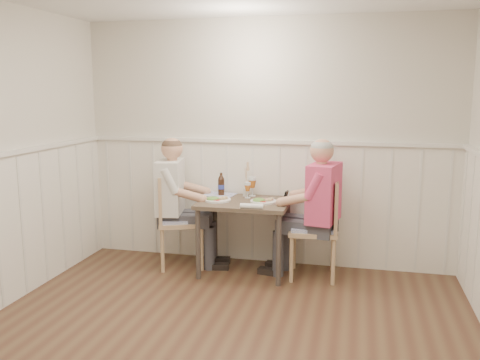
{
  "coord_description": "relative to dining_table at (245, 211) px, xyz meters",
  "views": [
    {
      "loc": [
        0.97,
        -3.05,
        1.85
      ],
      "look_at": [
        -0.15,
        1.64,
        1.0
      ],
      "focal_mm": 38.0,
      "sensor_mm": 36.0,
      "label": 1
    }
  ],
  "objects": [
    {
      "name": "wainscot",
      "position": [
        0.15,
        -1.15,
        0.04
      ],
      "size": [
        4.0,
        4.49,
        1.34
      ],
      "color": "white",
      "rests_on": "ground"
    },
    {
      "name": "grass_vase",
      "position": [
        -0.05,
        0.24,
        0.28
      ],
      "size": [
        0.04,
        0.04,
        0.39
      ],
      "color": "silver",
      "rests_on": "dining_table"
    },
    {
      "name": "plate_man",
      "position": [
        0.19,
        -0.02,
        0.12
      ],
      "size": [
        0.26,
        0.26,
        0.07
      ],
      "color": "white",
      "rests_on": "dining_table"
    },
    {
      "name": "beer_bottle",
      "position": [
        -0.3,
        0.21,
        0.21
      ],
      "size": [
        0.07,
        0.07,
        0.24
      ],
      "color": "black",
      "rests_on": "dining_table"
    },
    {
      "name": "room_shell",
      "position": [
        0.15,
        -1.84,
        0.87
      ],
      "size": [
        4.04,
        4.54,
        2.6
      ],
      "color": "beige",
      "rests_on": "ground"
    },
    {
      "name": "beer_glass_a",
      "position": [
        0.03,
        0.25,
        0.24
      ],
      "size": [
        0.08,
        0.08,
        0.21
      ],
      "color": "silver",
      "rests_on": "dining_table"
    },
    {
      "name": "rolled_napkin",
      "position": [
        0.14,
        -0.31,
        0.13
      ],
      "size": [
        0.22,
        0.06,
        0.05
      ],
      "color": "white",
      "rests_on": "dining_table"
    },
    {
      "name": "diner_cream",
      "position": [
        -0.76,
        0.02,
        -0.06
      ],
      "size": [
        0.7,
        0.5,
        1.4
      ],
      "color": "#3F3F47",
      "rests_on": "ground"
    },
    {
      "name": "gingham_mat",
      "position": [
        -0.33,
        0.23,
        0.11
      ],
      "size": [
        0.35,
        0.29,
        0.01
      ],
      "color": "#5C68B2",
      "rests_on": "dining_table"
    },
    {
      "name": "plate_diner",
      "position": [
        -0.28,
        -0.06,
        0.12
      ],
      "size": [
        0.27,
        0.27,
        0.07
      ],
      "color": "white",
      "rests_on": "dining_table"
    },
    {
      "name": "beer_glass_b",
      "position": [
        -0.0,
        0.15,
        0.21
      ],
      "size": [
        0.07,
        0.07,
        0.17
      ],
      "color": "silver",
      "rests_on": "dining_table"
    },
    {
      "name": "chair_left",
      "position": [
        -0.76,
        0.03,
        -0.11
      ],
      "size": [
        0.61,
        0.61,
        0.99
      ],
      "color": "tan",
      "rests_on": "ground"
    },
    {
      "name": "chair_right",
      "position": [
        0.76,
        0.04,
        -0.11
      ],
      "size": [
        0.5,
        0.5,
        0.99
      ],
      "color": "tan",
      "rests_on": "ground"
    },
    {
      "name": "man_in_pink",
      "position": [
        0.75,
        -0.01,
        -0.05
      ],
      "size": [
        0.71,
        0.51,
        1.42
      ],
      "color": "#3F3F47",
      "rests_on": "ground"
    },
    {
      "name": "dining_table",
      "position": [
        0.0,
        0.0,
        0.0
      ],
      "size": [
        0.9,
        0.7,
        0.75
      ],
      "color": "#483E2C",
      "rests_on": "ground"
    }
  ]
}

